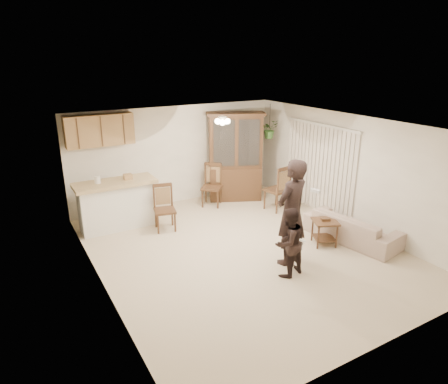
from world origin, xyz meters
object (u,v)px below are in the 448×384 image
sofa (352,224)px  chair_bar (165,217)px  chair_hutch_right (277,197)px  china_hutch (235,158)px  adult (291,217)px  chair_hutch_left (212,194)px  side_table (324,232)px  child (289,240)px

sofa → chair_bar: size_ratio=1.84×
sofa → chair_hutch_right: (-0.29, 2.20, -0.04)m
china_hutch → chair_hutch_right: china_hutch is taller
adult → chair_hutch_right: 2.74m
sofa → chair_hutch_right: bearing=-2.3°
chair_hutch_left → chair_bar: bearing=-113.1°
side_table → adult: bearing=-168.7°
sofa → chair_hutch_right: 2.22m
child → side_table: child is taller
side_table → chair_hutch_right: chair_hutch_right is taller
adult → chair_hutch_left: 3.40m
side_table → chair_hutch_left: 3.26m
china_hutch → chair_hutch_right: (0.49, -1.20, -0.82)m
child → chair_hutch_right: size_ratio=1.17×
child → chair_hutch_left: size_ratio=1.25×
adult → china_hutch: 3.60m
sofa → chair_bar: chair_bar is taller
side_table → chair_hutch_right: size_ratio=0.55×
chair_hutch_left → china_hutch: bearing=49.4°
adult → chair_hutch_right: adult is taller
sofa → adult: 1.80m
adult → chair_bar: 2.98m
child → chair_hutch_right: (1.75, 2.63, -0.35)m
china_hutch → chair_hutch_left: 1.15m
sofa → side_table: bearing=67.5°
chair_hutch_right → chair_hutch_left: bearing=-49.0°
adult → chair_hutch_right: size_ratio=1.56×
adult → chair_bar: adult is taller
adult → chair_hutch_right: (1.42, 2.28, -0.58)m
sofa → side_table: sofa is taller
adult → chair_hutch_left: (0.15, 3.34, -0.59)m
child → chair_hutch_right: bearing=-134.2°
china_hutch → chair_hutch_right: size_ratio=2.01×
adult → sofa: bearing=168.0°
sofa → side_table: 0.65m
child → chair_hutch_right: child is taller
side_table → chair_bar: bearing=137.8°
sofa → child: size_ratio=1.39×
sofa → chair_bar: (-3.17, 2.45, -0.08)m
chair_hutch_left → child: bearing=-57.4°
china_hutch → chair_hutch_left: china_hutch is taller
chair_bar → chair_hutch_right: chair_hutch_right is taller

